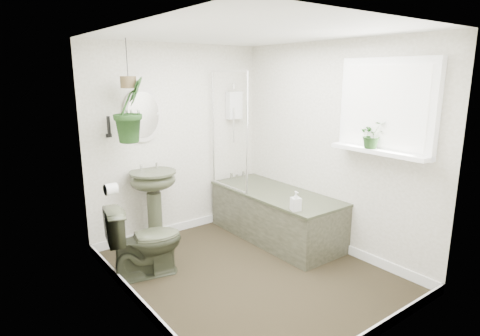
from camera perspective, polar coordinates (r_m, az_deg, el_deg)
floor at (r=4.19m, az=1.28°, el=-14.63°), size 2.30×2.80×0.02m
ceiling at (r=3.72m, az=1.47°, el=18.79°), size 2.30×2.80×0.02m
wall_back at (r=4.95m, az=-8.83°, el=3.81°), size 2.30×0.02×2.30m
wall_front at (r=2.86m, az=19.23°, el=-3.80°), size 2.30×0.02×2.30m
wall_left at (r=3.22m, az=-15.04°, el=-1.62°), size 0.02×2.80×2.30m
wall_right at (r=4.59m, az=12.81°, el=2.88°), size 0.02×2.80×2.30m
skirting at (r=4.17m, az=1.28°, el=-13.90°), size 2.30×2.80×0.10m
bathtub at (r=4.90m, az=5.05°, el=-6.62°), size 0.72×1.72×0.58m
bath_screen at (r=4.83m, az=-1.56°, el=5.27°), size 0.04×0.72×1.40m
shower_box at (r=5.27m, az=-0.86°, el=8.91°), size 0.20×0.10×0.35m
oval_mirror at (r=4.68m, az=-13.64°, el=7.36°), size 0.46×0.03×0.62m
wall_sconce at (r=4.54m, az=-18.16°, el=5.63°), size 0.04×0.04×0.22m
toilet_roll_holder at (r=3.94m, az=-17.89°, el=-2.87°), size 0.11×0.11×0.11m
window_recess at (r=4.06m, az=20.14°, el=8.20°), size 0.08×1.00×0.90m
window_sill at (r=4.05m, az=19.12°, el=2.27°), size 0.18×1.00×0.04m
window_blinds at (r=4.02m, az=19.78°, el=8.19°), size 0.01×0.86×0.76m
toilet at (r=4.08m, az=-13.36°, el=-10.03°), size 0.78×0.54×0.72m
pedestal_sink at (r=4.74m, az=-12.05°, el=-5.60°), size 0.52×0.45×0.89m
sill_plant at (r=4.05m, az=18.26°, el=4.52°), size 0.30×0.28×0.26m
hanging_plant at (r=4.34m, az=-15.38°, el=8.00°), size 0.47×0.44×0.68m
soap_bottle at (r=4.15m, az=7.95°, el=-4.67°), size 0.12×0.12×0.20m
hanging_pot at (r=4.33m, az=-15.61°, el=11.68°), size 0.16×0.16×0.12m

